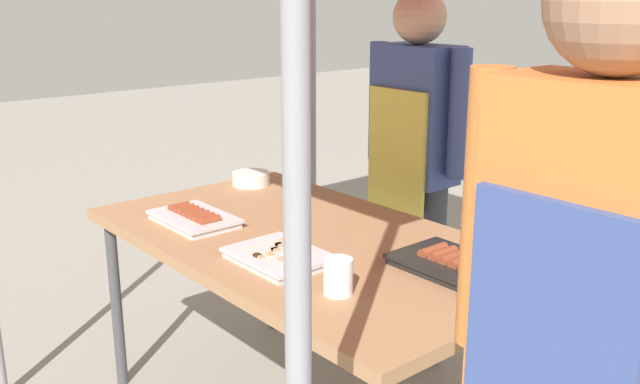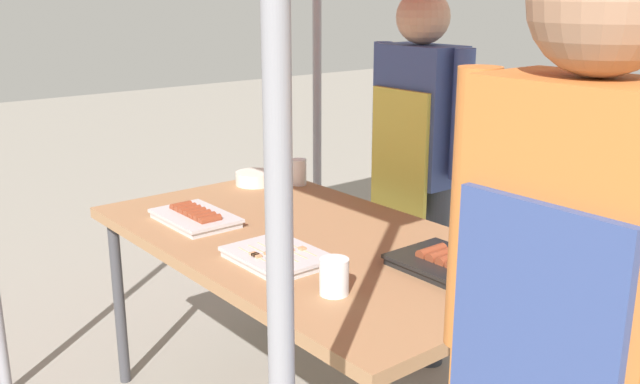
# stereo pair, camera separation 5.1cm
# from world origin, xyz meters

# --- Properties ---
(stall_table) EXTENTS (1.60, 0.90, 0.75)m
(stall_table) POSITION_xyz_m (0.00, 0.00, 0.70)
(stall_table) COLOR #9E724C
(stall_table) RESTS_ON ground
(tray_grilled_sausages) EXTENTS (0.38, 0.25, 0.06)m
(tray_grilled_sausages) POSITION_xyz_m (0.53, 0.14, 0.77)
(tray_grilled_sausages) COLOR black
(tray_grilled_sausages) RESTS_ON stall_table
(tray_meat_skewers) EXTENTS (0.31, 0.24, 0.04)m
(tray_meat_skewers) POSITION_xyz_m (0.12, -0.22, 0.77)
(tray_meat_skewers) COLOR silver
(tray_meat_skewers) RESTS_ON stall_table
(tray_pork_links) EXTENTS (0.33, 0.21, 0.05)m
(tray_pork_links) POSITION_xyz_m (-0.38, -0.22, 0.77)
(tray_pork_links) COLOR silver
(tray_pork_links) RESTS_ON stall_table
(condiment_bowl) EXTENTS (0.16, 0.16, 0.06)m
(condiment_bowl) POSITION_xyz_m (-0.68, 0.24, 0.78)
(condiment_bowl) COLOR silver
(condiment_bowl) RESTS_ON stall_table
(drink_cup_near_edge) EXTENTS (0.06, 0.06, 0.11)m
(drink_cup_near_edge) POSITION_xyz_m (-0.55, 0.38, 0.81)
(drink_cup_near_edge) COLOR white
(drink_cup_near_edge) RESTS_ON stall_table
(drink_cup_by_wok) EXTENTS (0.08, 0.08, 0.10)m
(drink_cup_by_wok) POSITION_xyz_m (0.42, -0.24, 0.80)
(drink_cup_by_wok) COLOR white
(drink_cup_by_wok) RESTS_ON stall_table
(vendor_woman) EXTENTS (0.52, 0.23, 1.57)m
(vendor_woman) POSITION_xyz_m (-0.17, 0.70, 0.92)
(vendor_woman) COLOR #333842
(vendor_woman) RESTS_ON ground
(customer_nearby) EXTENTS (0.52, 0.23, 1.66)m
(customer_nearby) POSITION_xyz_m (1.22, -0.40, 0.99)
(customer_nearby) COLOR #333842
(customer_nearby) RESTS_ON ground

